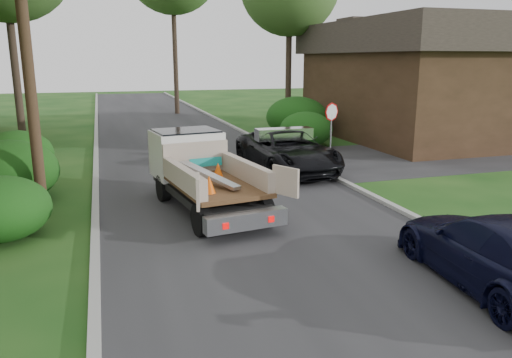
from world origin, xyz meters
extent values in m
plane|color=#134012|center=(0.00, 0.00, 0.00)|extent=(120.00, 120.00, 0.00)
cube|color=#28282B|center=(0.00, 10.00, 0.00)|extent=(8.00, 90.00, 0.02)
cube|color=#28282B|center=(12.00, 9.00, 0.01)|extent=(16.00, 7.00, 0.02)
cube|color=#9E9E99|center=(-4.10, 10.00, 0.06)|extent=(0.20, 90.00, 0.12)
cube|color=#9E9E99|center=(4.10, 10.00, 0.06)|extent=(0.20, 90.00, 0.12)
cylinder|color=slate|center=(5.20, 9.00, 1.00)|extent=(0.06, 0.06, 2.00)
cylinder|color=#B20A0A|center=(5.20, 9.00, 2.10)|extent=(0.71, 0.32, 0.76)
cylinder|color=#382619|center=(-5.50, 5.00, 5.00)|extent=(0.30, 0.30, 10.00)
cube|color=#342315|center=(13.00, 14.00, 2.25)|extent=(9.00, 12.00, 4.50)
cube|color=#332B26|center=(13.00, 14.00, 5.30)|extent=(9.72, 12.96, 1.60)
cube|color=#332B26|center=(13.00, 14.00, 6.10)|extent=(9.72, 1.80, 0.20)
ellipsoid|color=#17450F|center=(-6.50, 6.50, 0.94)|extent=(2.86, 2.86, 1.87)
ellipsoid|color=#17450F|center=(-6.80, 10.00, 0.85)|extent=(2.60, 2.60, 1.70)
ellipsoid|color=#17450F|center=(5.80, 13.00, 0.85)|extent=(2.60, 2.60, 1.70)
ellipsoid|color=#17450F|center=(6.50, 16.00, 1.10)|extent=(3.38, 3.38, 2.21)
cylinder|color=#2D2119|center=(-7.50, 17.00, 4.50)|extent=(0.36, 0.36, 9.00)
cylinder|color=#2D2119|center=(7.50, 20.00, 4.25)|extent=(0.36, 0.36, 8.50)
cylinder|color=#2D2119|center=(2.00, 30.00, 5.50)|extent=(0.36, 0.36, 11.00)
cylinder|color=black|center=(-2.12, 5.24, 0.40)|extent=(0.38, 0.84, 0.81)
cylinder|color=black|center=(-0.44, 5.49, 0.40)|extent=(0.38, 0.84, 0.81)
cylinder|color=black|center=(-1.63, 1.87, 0.40)|extent=(0.38, 0.84, 0.81)
cylinder|color=black|center=(0.06, 2.12, 0.40)|extent=(0.38, 0.84, 0.81)
cube|color=black|center=(-1.05, 3.77, 0.56)|extent=(2.53, 5.40, 0.22)
cube|color=white|center=(-1.32, 5.63, 1.34)|extent=(2.19, 1.88, 1.39)
cube|color=black|center=(-1.32, 5.63, 1.84)|extent=(2.03, 1.73, 0.49)
cube|color=#472D19|center=(-0.95, 3.15, 0.90)|extent=(2.42, 3.48, 0.11)
cube|color=beige|center=(-1.19, 4.74, 1.39)|extent=(1.96, 0.37, 0.90)
cube|color=beige|center=(-1.84, 3.02, 1.21)|extent=(0.66, 3.05, 0.54)
cube|color=beige|center=(-0.07, 3.28, 1.21)|extent=(0.66, 3.05, 0.54)
cube|color=silver|center=(-0.67, 1.24, 0.49)|extent=(2.09, 0.61, 0.40)
cube|color=#B20505|center=(-1.23, 0.99, 0.49)|extent=(0.15, 0.06, 0.14)
cube|color=#B20505|center=(-0.07, 1.16, 0.49)|extent=(0.15, 0.06, 0.14)
cube|color=beige|center=(-1.80, 1.21, 1.30)|extent=(0.23, 0.80, 0.72)
cube|color=beige|center=(0.41, 1.53, 1.30)|extent=(0.45, 0.74, 0.72)
cube|color=silver|center=(-1.14, 3.21, 1.20)|extent=(1.27, 2.20, 0.41)
cone|color=#F2590A|center=(-1.32, 2.28, 1.17)|extent=(0.37, 0.37, 0.45)
cone|color=#F2590A|center=(-0.77, 3.72, 1.17)|extent=(0.37, 0.37, 0.45)
cube|color=#148C84|center=(-0.93, 4.55, 1.26)|extent=(0.99, 0.23, 0.25)
imported|color=black|center=(2.96, 8.11, 0.78)|extent=(2.87, 5.74, 1.56)
imported|color=black|center=(3.11, -2.50, 0.70)|extent=(2.41, 4.99, 1.40)
camera|label=1|loc=(-3.77, -9.50, 4.19)|focal=35.00mm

